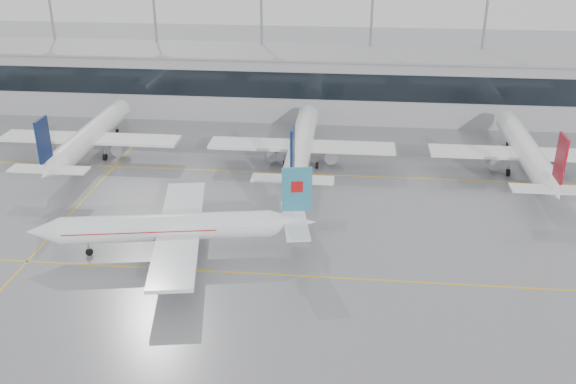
# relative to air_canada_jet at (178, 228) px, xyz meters

# --- Properties ---
(ground) EXTENTS (320.00, 320.00, 0.00)m
(ground) POSITION_rel_air_canada_jet_xyz_m (12.53, -4.01, -3.36)
(ground) COLOR gray
(ground) RESTS_ON ground
(taxi_line_main) EXTENTS (120.00, 0.25, 0.01)m
(taxi_line_main) POSITION_rel_air_canada_jet_xyz_m (12.53, -4.01, -3.35)
(taxi_line_main) COLOR yellow
(taxi_line_main) RESTS_ON ground
(taxi_line_north) EXTENTS (120.00, 0.25, 0.01)m
(taxi_line_north) POSITION_rel_air_canada_jet_xyz_m (12.53, 25.99, -3.35)
(taxi_line_north) COLOR yellow
(taxi_line_north) RESTS_ON ground
(taxi_line_cross) EXTENTS (0.25, 60.00, 0.01)m
(taxi_line_cross) POSITION_rel_air_canada_jet_xyz_m (-17.47, 10.99, -3.35)
(taxi_line_cross) COLOR yellow
(taxi_line_cross) RESTS_ON ground
(terminal) EXTENTS (180.00, 15.00, 12.00)m
(terminal) POSITION_rel_air_canada_jet_xyz_m (12.53, 57.99, 2.64)
(terminal) COLOR #9A9A9D
(terminal) RESTS_ON ground
(terminal_glass) EXTENTS (180.00, 0.20, 5.00)m
(terminal_glass) POSITION_rel_air_canada_jet_xyz_m (12.53, 50.44, 4.14)
(terminal_glass) COLOR black
(terminal_glass) RESTS_ON ground
(terminal_roof) EXTENTS (182.00, 16.00, 0.40)m
(terminal_roof) POSITION_rel_air_canada_jet_xyz_m (12.53, 57.99, 8.84)
(terminal_roof) COLOR gray
(terminal_roof) RESTS_ON ground
(light_masts) EXTENTS (156.40, 1.00, 22.60)m
(light_masts) POSITION_rel_air_canada_jet_xyz_m (12.53, 63.99, 9.99)
(light_masts) COLOR gray
(light_masts) RESTS_ON ground
(air_canada_jet) EXTENTS (34.56, 27.46, 10.67)m
(air_canada_jet) POSITION_rel_air_canada_jet_xyz_m (0.00, 0.00, 0.00)
(air_canada_jet) COLOR white
(air_canada_jet) RESTS_ON ground
(parked_jet_b) EXTENTS (29.64, 36.96, 11.72)m
(parked_jet_b) POSITION_rel_air_canada_jet_xyz_m (-22.47, 29.67, 0.35)
(parked_jet_b) COLOR white
(parked_jet_b) RESTS_ON ground
(parked_jet_c) EXTENTS (29.64, 36.96, 11.72)m
(parked_jet_c) POSITION_rel_air_canada_jet_xyz_m (12.53, 29.67, 0.35)
(parked_jet_c) COLOR white
(parked_jet_c) RESTS_ON ground
(parked_jet_d) EXTENTS (29.64, 36.96, 11.72)m
(parked_jet_d) POSITION_rel_air_canada_jet_xyz_m (47.53, 29.67, 0.35)
(parked_jet_d) COLOR white
(parked_jet_d) RESTS_ON ground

